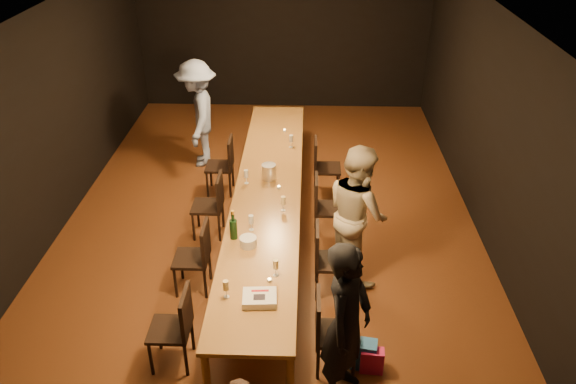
{
  "coord_description": "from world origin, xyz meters",
  "views": [
    {
      "loc": [
        0.51,
        -6.6,
        4.55
      ],
      "look_at": [
        0.29,
        -0.5,
        1.0
      ],
      "focal_mm": 35.0,
      "sensor_mm": 36.0,
      "label": 1
    }
  ],
  "objects_px": {
    "chair_right_3": "(327,167)",
    "champagne_bottle": "(233,224)",
    "chair_left_1": "(191,258)",
    "woman_tan": "(357,213)",
    "chair_right_1": "(332,261)",
    "ice_bucket": "(269,172)",
    "table": "(268,192)",
    "chair_right_2": "(329,208)",
    "chair_left_3": "(219,166)",
    "man_blue": "(198,114)",
    "chair_right_0": "(336,333)",
    "chair_left_0": "(170,329)",
    "chair_left_2": "(207,206)",
    "plate_stack": "(248,242)",
    "birthday_cake": "(260,298)",
    "woman_birthday": "(347,324)"
  },
  "relations": [
    {
      "from": "chair_right_3",
      "to": "champagne_bottle",
      "type": "bearing_deg",
      "value": -26.24
    },
    {
      "from": "chair_left_1",
      "to": "woman_tan",
      "type": "height_order",
      "value": "woman_tan"
    },
    {
      "from": "chair_right_1",
      "to": "chair_right_3",
      "type": "height_order",
      "value": "same"
    },
    {
      "from": "chair_right_1",
      "to": "ice_bucket",
      "type": "xyz_separation_m",
      "value": [
        -0.85,
        1.49,
        0.4
      ]
    },
    {
      "from": "table",
      "to": "champagne_bottle",
      "type": "xyz_separation_m",
      "value": [
        -0.32,
        -1.18,
        0.24
      ]
    },
    {
      "from": "chair_right_2",
      "to": "champagne_bottle",
      "type": "bearing_deg",
      "value": -44.89
    },
    {
      "from": "chair_right_1",
      "to": "chair_left_3",
      "type": "distance_m",
      "value": 2.94
    },
    {
      "from": "man_blue",
      "to": "chair_right_1",
      "type": "bearing_deg",
      "value": 25.55
    },
    {
      "from": "chair_right_0",
      "to": "man_blue",
      "type": "height_order",
      "value": "man_blue"
    },
    {
      "from": "chair_left_1",
      "to": "chair_left_3",
      "type": "xyz_separation_m",
      "value": [
        0.0,
        2.4,
        0.0
      ]
    },
    {
      "from": "table",
      "to": "chair_right_0",
      "type": "height_order",
      "value": "chair_right_0"
    },
    {
      "from": "chair_right_3",
      "to": "chair_right_1",
      "type": "bearing_deg",
      "value": -0.0
    },
    {
      "from": "chair_right_0",
      "to": "woman_tan",
      "type": "bearing_deg",
      "value": 169.42
    },
    {
      "from": "chair_left_1",
      "to": "champagne_bottle",
      "type": "bearing_deg",
      "value": -87.33
    },
    {
      "from": "chair_left_1",
      "to": "woman_tan",
      "type": "relative_size",
      "value": 0.52
    },
    {
      "from": "ice_bucket",
      "to": "chair_left_0",
      "type": "bearing_deg",
      "value": -107.54
    },
    {
      "from": "chair_left_1",
      "to": "man_blue",
      "type": "relative_size",
      "value": 0.5
    },
    {
      "from": "woman_tan",
      "to": "chair_left_2",
      "type": "bearing_deg",
      "value": 44.75
    },
    {
      "from": "chair_right_1",
      "to": "champagne_bottle",
      "type": "height_order",
      "value": "champagne_bottle"
    },
    {
      "from": "chair_right_1",
      "to": "woman_tan",
      "type": "relative_size",
      "value": 0.52
    },
    {
      "from": "man_blue",
      "to": "chair_left_3",
      "type": "bearing_deg",
      "value": 18.34
    },
    {
      "from": "ice_bucket",
      "to": "table",
      "type": "bearing_deg",
      "value": -89.77
    },
    {
      "from": "table",
      "to": "chair_left_2",
      "type": "relative_size",
      "value": 6.45
    },
    {
      "from": "chair_left_1",
      "to": "plate_stack",
      "type": "relative_size",
      "value": 4.65
    },
    {
      "from": "chair_left_2",
      "to": "birthday_cake",
      "type": "relative_size",
      "value": 2.61
    },
    {
      "from": "table",
      "to": "chair_left_1",
      "type": "height_order",
      "value": "chair_left_1"
    },
    {
      "from": "woman_tan",
      "to": "chair_left_1",
      "type": "bearing_deg",
      "value": 77.88
    },
    {
      "from": "ice_bucket",
      "to": "birthday_cake",
      "type": "bearing_deg",
      "value": -88.39
    },
    {
      "from": "chair_right_1",
      "to": "woman_birthday",
      "type": "relative_size",
      "value": 0.53
    },
    {
      "from": "woman_birthday",
      "to": "birthday_cake",
      "type": "distance_m",
      "value": 0.96
    },
    {
      "from": "woman_birthday",
      "to": "woman_tan",
      "type": "distance_m",
      "value": 1.93
    },
    {
      "from": "chair_right_3",
      "to": "chair_left_0",
      "type": "distance_m",
      "value": 3.98
    },
    {
      "from": "plate_stack",
      "to": "chair_left_1",
      "type": "bearing_deg",
      "value": 170.13
    },
    {
      "from": "chair_left_0",
      "to": "champagne_bottle",
      "type": "relative_size",
      "value": 2.45
    },
    {
      "from": "ice_bucket",
      "to": "woman_birthday",
      "type": "bearing_deg",
      "value": -72.97
    },
    {
      "from": "chair_right_0",
      "to": "woman_birthday",
      "type": "xyz_separation_m",
      "value": [
        0.07,
        -0.31,
        0.42
      ]
    },
    {
      "from": "chair_left_2",
      "to": "chair_right_3",
      "type": "bearing_deg",
      "value": -54.78
    },
    {
      "from": "chair_left_0",
      "to": "chair_left_2",
      "type": "relative_size",
      "value": 1.0
    },
    {
      "from": "birthday_cake",
      "to": "chair_right_3",
      "type": "bearing_deg",
      "value": 73.74
    },
    {
      "from": "chair_right_0",
      "to": "man_blue",
      "type": "distance_m",
      "value": 5.11
    },
    {
      "from": "chair_left_0",
      "to": "chair_left_3",
      "type": "xyz_separation_m",
      "value": [
        0.0,
        3.6,
        0.0
      ]
    },
    {
      "from": "chair_left_3",
      "to": "champagne_bottle",
      "type": "relative_size",
      "value": 2.45
    },
    {
      "from": "woman_birthday",
      "to": "woman_tan",
      "type": "relative_size",
      "value": 0.98
    },
    {
      "from": "chair_right_2",
      "to": "chair_right_3",
      "type": "bearing_deg",
      "value": 180.0
    },
    {
      "from": "chair_left_3",
      "to": "man_blue",
      "type": "bearing_deg",
      "value": 25.39
    },
    {
      "from": "table",
      "to": "birthday_cake",
      "type": "relative_size",
      "value": 16.81
    },
    {
      "from": "table",
      "to": "chair_left_0",
      "type": "bearing_deg",
      "value": -109.5
    },
    {
      "from": "woman_tan",
      "to": "ice_bucket",
      "type": "bearing_deg",
      "value": 23.23
    },
    {
      "from": "chair_right_2",
      "to": "ice_bucket",
      "type": "distance_m",
      "value": 0.98
    },
    {
      "from": "chair_right_1",
      "to": "birthday_cake",
      "type": "relative_size",
      "value": 2.61
    }
  ]
}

